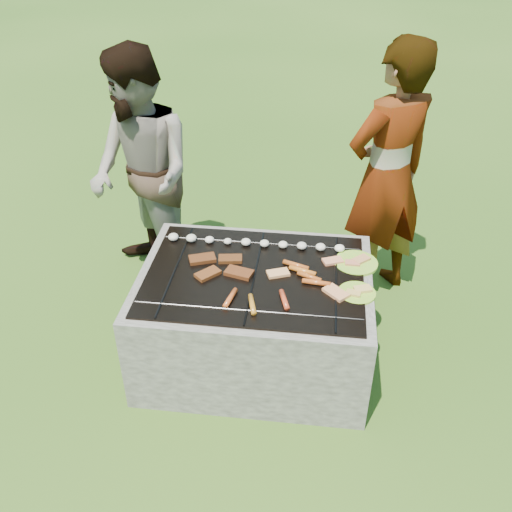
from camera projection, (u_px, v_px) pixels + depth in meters
The scene contains 10 objects.
lawn at pixel (255, 355), 3.51m from camera, with size 60.00×60.00×0.00m, color #264812.
fire_pit at pixel (255, 320), 3.35m from camera, with size 1.30×1.00×0.62m.
mushrooms at pixel (253, 242), 3.40m from camera, with size 1.06×0.06×0.04m.
pork_slabs at pixel (220, 266), 3.22m from camera, with size 0.40×0.28×0.02m.
sausages at pixel (285, 285), 3.06m from camera, with size 0.55×0.50×0.03m.
bread_on_grate at pixel (317, 278), 3.12m from camera, with size 0.46×0.43×0.02m.
plate_far at pixel (356, 263), 3.26m from camera, with size 0.32×0.32×0.03m.
plate_near at pixel (357, 293), 3.03m from camera, with size 0.23×0.23×0.03m.
cook at pixel (387, 177), 3.61m from camera, with size 0.63×0.42×1.74m, color #A79A8B.
bystander at pixel (142, 175), 3.73m from camera, with size 0.80×0.62×1.64m, color gray.
Camera 1 is at (0.32, -2.55, 2.47)m, focal length 40.00 mm.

